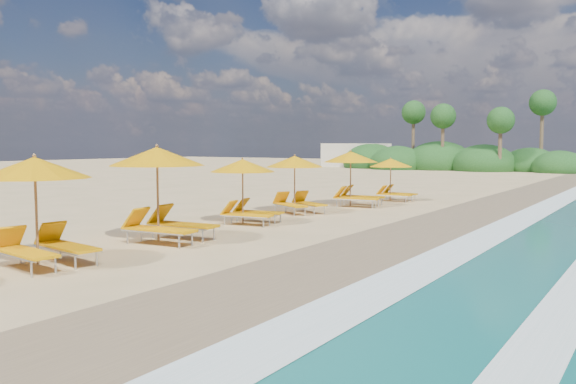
% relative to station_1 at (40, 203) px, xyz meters
% --- Properties ---
extents(ground, '(160.00, 160.00, 0.00)m').
position_rel_station_1_xyz_m(ground, '(1.67, 7.31, -1.38)').
color(ground, tan).
rests_on(ground, ground).
extents(wet_sand, '(4.00, 160.00, 0.01)m').
position_rel_station_1_xyz_m(wet_sand, '(5.67, 7.31, -1.37)').
color(wet_sand, '#8D7654').
rests_on(wet_sand, ground).
extents(surf_foam, '(4.00, 160.00, 0.01)m').
position_rel_station_1_xyz_m(surf_foam, '(8.37, 7.31, -1.35)').
color(surf_foam, white).
rests_on(surf_foam, ground).
extents(station_1, '(2.85, 2.69, 2.46)m').
position_rel_station_1_xyz_m(station_1, '(0.00, 0.00, 0.00)').
color(station_1, olive).
rests_on(station_1, ground).
extents(station_2, '(3.09, 2.92, 2.67)m').
position_rel_station_1_xyz_m(station_2, '(-0.04, 3.74, 0.12)').
color(station_2, olive).
rests_on(station_2, ground).
extents(station_3, '(2.67, 2.54, 2.24)m').
position_rel_station_1_xyz_m(station_3, '(-0.36, 7.89, -0.13)').
color(station_3, olive).
rests_on(station_3, ground).
extents(station_4, '(3.02, 3.02, 2.29)m').
position_rel_station_1_xyz_m(station_4, '(-0.62, 11.40, -0.10)').
color(station_4, olive).
rests_on(station_4, ground).
extents(station_5, '(2.88, 2.74, 2.44)m').
position_rel_station_1_xyz_m(station_5, '(0.11, 14.88, -0.01)').
color(station_5, olive).
rests_on(station_5, ground).
extents(station_6, '(2.23, 2.06, 2.06)m').
position_rel_station_1_xyz_m(station_6, '(0.56, 18.05, -0.22)').
color(station_6, olive).
rests_on(station_6, ground).
extents(treeline, '(25.80, 8.80, 9.74)m').
position_rel_station_1_xyz_m(treeline, '(-8.26, 52.83, -0.38)').
color(treeline, '#163D14').
rests_on(treeline, ground).
extents(beach_building, '(7.00, 5.00, 2.80)m').
position_rel_station_1_xyz_m(beach_building, '(-20.33, 55.31, 0.02)').
color(beach_building, beige).
rests_on(beach_building, ground).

